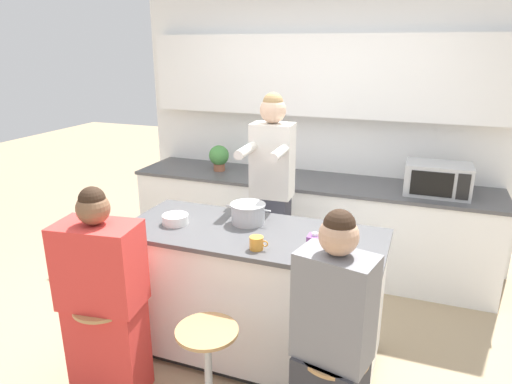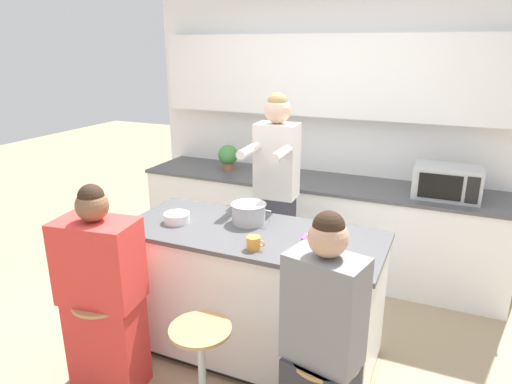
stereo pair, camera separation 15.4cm
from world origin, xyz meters
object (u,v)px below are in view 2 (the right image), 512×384
person_cooking (276,202)px  potted_plant (228,156)px  bar_stool_leftmost (106,343)px  juice_carton (310,249)px  microwave (447,182)px  fruit_bowl (177,218)px  bar_stool_center (202,374)px  person_wrapped_blanket (103,298)px  coffee_cup_near (254,243)px  person_seated_near (322,356)px  cooking_pot (249,213)px

person_cooking → potted_plant: bearing=134.1°
bar_stool_leftmost → juice_carton: bearing=18.8°
microwave → fruit_bowl: bearing=-138.1°
bar_stool_center → person_wrapped_blanket: bearing=178.6°
coffee_cup_near → juice_carton: 0.36m
person_cooking → person_wrapped_blanket: person_cooking is taller
bar_stool_leftmost → juice_carton: juice_carton is taller
person_cooking → juice_carton: person_cooking is taller
bar_stool_center → potted_plant: (-0.94, 2.17, 0.70)m
bar_stool_leftmost → person_seated_near: person_seated_near is taller
bar_stool_leftmost → cooking_pot: bearing=53.1°
bar_stool_center → person_cooking: (-0.11, 1.40, 0.58)m
person_wrapped_blanket → microwave: bearing=41.2°
person_cooking → fruit_bowl: (-0.43, -0.77, 0.07)m
cooking_pot → juice_carton: (0.56, -0.41, 0.01)m
coffee_cup_near → person_seated_near: bearing=-37.2°
bar_stool_leftmost → person_wrapped_blanket: (0.00, 0.01, 0.31)m
bar_stool_center → potted_plant: size_ratio=2.42×
coffee_cup_near → juice_carton: (0.36, -0.04, 0.04)m
person_cooking → fruit_bowl: bearing=-121.9°
bar_stool_leftmost → coffee_cup_near: bearing=28.1°
bar_stool_leftmost → cooking_pot: cooking_pot is taller
bar_stool_leftmost → fruit_bowl: 0.91m
bar_stool_center → cooking_pot: 1.06m
person_cooking → coffee_cup_near: person_cooking is taller
person_cooking → bar_stool_leftmost: bearing=-115.5°
person_seated_near → microwave: (0.45, 2.11, 0.37)m
fruit_bowl → person_cooking: bearing=60.8°
person_wrapped_blanket → coffee_cup_near: (0.82, 0.42, 0.34)m
potted_plant → person_wrapped_blanket: bearing=-83.5°
person_cooking → juice_carton: 1.16m
bar_stool_leftmost → bar_stool_center: bearing=-0.2°
bar_stool_center → cooking_pot: size_ratio=1.91×
person_wrapped_blanket → potted_plant: (-0.24, 2.16, 0.39)m
bar_stool_leftmost → juice_carton: (1.18, 0.40, 0.69)m
person_wrapped_blanket → microwave: person_wrapped_blanket is taller
person_wrapped_blanket → potted_plant: size_ratio=5.23×
juice_carton → cooking_pot: bearing=143.8°
bar_stool_center → coffee_cup_near: size_ratio=5.38×
bar_stool_leftmost → potted_plant: bearing=96.4°
bar_stool_center → potted_plant: 2.47m
cooking_pot → fruit_bowl: size_ratio=1.84×
bar_stool_leftmost → fruit_bowl: size_ratio=3.52×
person_wrapped_blanket → juice_carton: bearing=10.3°
bar_stool_center → potted_plant: bearing=113.3°
bar_stool_center → person_cooking: bearing=94.4°
bar_stool_center → person_wrapped_blanket: 0.76m
person_cooking → person_seated_near: bearing=-63.0°
person_seated_near → potted_plant: bearing=139.5°
person_cooking → person_wrapped_blanket: bearing=-115.7°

